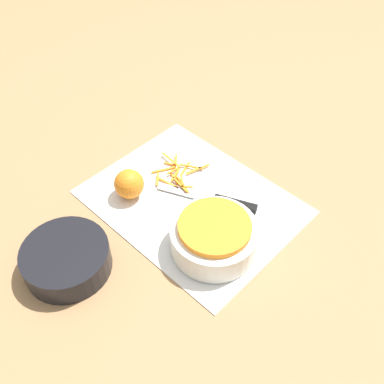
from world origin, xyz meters
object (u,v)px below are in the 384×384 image
object	(u,v)px
bowl_dark	(67,259)
knife	(224,202)
orange_left	(129,184)
bowl_speckled	(214,236)

from	to	relation	value
bowl_dark	knife	size ratio (longest dim) A/B	0.77
knife	orange_left	distance (m)	0.23
bowl_dark	knife	world-z (taller)	bowl_dark
bowl_dark	orange_left	distance (m)	0.23
bowl_dark	knife	distance (m)	0.38
knife	bowl_speckled	bearing A→B (deg)	97.34
bowl_speckled	orange_left	bearing A→B (deg)	5.36
bowl_speckled	knife	world-z (taller)	bowl_speckled
knife	orange_left	size ratio (longest dim) A/B	3.30
knife	orange_left	world-z (taller)	orange_left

